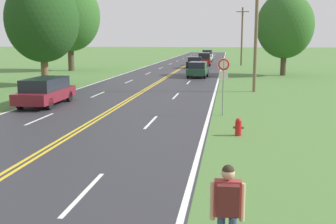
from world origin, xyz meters
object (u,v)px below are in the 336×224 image
Objects in this scene: car_dark_green_hatchback_approaching at (198,69)px; car_black_sedan_mid_near at (195,62)px; traffic_sign at (224,72)px; car_champagne_sedan_receding at (205,58)px; car_red_van_mid_far at (204,59)px; hitchhiker_person at (227,204)px; tree_right_cluster at (285,26)px; fire_hydrant at (238,127)px; tree_far_back at (69,16)px; tree_left_verge at (42,20)px; car_silver_suv_distant at (207,55)px; car_maroon_van_nearest at (46,91)px.

car_black_sedan_mid_near is (-1.37, 13.44, -0.07)m from car_dark_green_hatchback_approaching.
traffic_sign reaches higher than car_champagne_sedan_receding.
car_red_van_mid_far is at bearing 3.13° from car_champagne_sedan_receding.
car_red_van_mid_far reaches higher than car_champagne_sedan_receding.
tree_right_cluster reaches higher than hitchhiker_person.
fire_hydrant is at bearing 3.38° from car_red_van_mid_far.
tree_far_back reaches higher than car_red_van_mid_far.
car_dark_green_hatchback_approaching is (11.73, 9.09, -4.37)m from tree_left_verge.
car_black_sedan_mid_near is at bearing 24.47° from tree_far_back.
tree_far_back is at bearing 103.74° from tree_left_verge.
hitchhiker_person is 67.56m from car_silver_suv_distant.
traffic_sign is 20.98m from car_dark_green_hatchback_approaching.
car_silver_suv_distant is (-3.47, 53.48, -1.15)m from traffic_sign.
car_red_van_mid_far is 1.18× the size of car_champagne_sedan_receding.
fire_hydrant is at bearing -46.57° from tree_left_verge.
hitchhiker_person is 0.42× the size of car_champagne_sedan_receding.
traffic_sign is 0.67× the size of car_black_sedan_mid_near.
tree_left_verge is 43.44m from car_silver_suv_distant.
tree_far_back is at bearing -30.06° from car_silver_suv_distant.
tree_right_cluster is 2.01× the size of car_black_sedan_mid_near.
tree_right_cluster is 14.60m from car_black_sedan_mid_near.
tree_left_verge is at bearing -23.17° from car_red_van_mid_far.
car_silver_suv_distant is at bearing -179.38° from car_champagne_sedan_receding.
traffic_sign reaches higher than car_dark_green_hatchback_approaching.
tree_left_verge reaches higher than hitchhiker_person.
hitchhiker_person is 29.88m from tree_left_verge.
tree_far_back is 27.70m from car_maroon_van_nearest.
car_dark_green_hatchback_approaching reaches higher than car_black_sedan_mid_near.
car_dark_green_hatchback_approaching is at bearing -22.21° from car_maroon_van_nearest.
car_red_van_mid_far reaches higher than car_black_sedan_mid_near.
fire_hydrant is 0.15× the size of car_silver_suv_distant.
car_red_van_mid_far is 1.05× the size of car_silver_suv_distant.
car_black_sedan_mid_near is (-4.79, 38.53, 0.41)m from fire_hydrant.
car_black_sedan_mid_near reaches higher than car_champagne_sedan_receding.
tree_left_verge is at bearing -49.81° from car_dark_green_hatchback_approaching.
tree_right_cluster is at bearing 115.59° from car_dark_green_hatchback_approaching.
car_dark_green_hatchback_approaching is at bearing 1.27° from car_silver_suv_distant.
tree_far_back is at bearing 22.12° from hitchhiker_person.
car_maroon_van_nearest is at bearing -18.66° from car_dark_green_hatchback_approaching.
tree_left_verge reaches higher than traffic_sign.
car_champagne_sedan_receding is (-3.78, 61.45, -0.30)m from hitchhiker_person.
traffic_sign is at bearing 9.97° from car_dark_green_hatchback_approaching.
hitchhiker_person is 0.16× the size of tree_far_back.
tree_far_back reaches higher than car_champagne_sedan_receding.
car_red_van_mid_far is at bearing 1.05° from car_silver_suv_distant.
tree_far_back reaches higher than tree_left_verge.
tree_right_cluster is (5.57, 38.42, 4.04)m from hitchhiker_person.
car_champagne_sedan_receding is at bearing 94.22° from traffic_sign.
car_black_sedan_mid_near is at bearing 97.08° from fire_hydrant.
tree_left_verge is at bearing 141.13° from traffic_sign.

